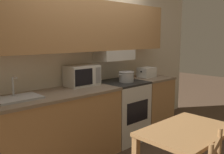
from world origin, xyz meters
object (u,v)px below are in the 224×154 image
sink_basin (18,98)px  dining_table (187,143)px  cooking_pot (126,76)px  microwave (82,75)px  stove_range (122,110)px  toaster (147,72)px

sink_basin → dining_table: bearing=-58.4°
cooking_pot → sink_basin: 1.68m
microwave → stove_range: bearing=-14.3°
microwave → dining_table: bearing=-91.8°
cooking_pot → stove_range: bearing=113.1°
dining_table → cooking_pot: bearing=63.9°
toaster → dining_table: toaster is taller
stove_range → microwave: 0.91m
cooking_pot → sink_basin: (-1.68, 0.07, -0.07)m
microwave → sink_basin: microwave is taller
cooking_pot → dining_table: 1.70m
cooking_pot → microwave: (-0.67, 0.23, 0.06)m
microwave → sink_basin: (-1.01, -0.16, -0.13)m
stove_range → dining_table: 1.71m
cooking_pot → toaster: bearing=8.1°
stove_range → microwave: size_ratio=1.98×
cooking_pot → toaster: size_ratio=1.07×
stove_range → cooking_pot: 0.56m
dining_table → toaster: bearing=49.8°
cooking_pot → toaster: toaster is taller
microwave → toaster: size_ratio=1.59×
toaster → dining_table: 2.09m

